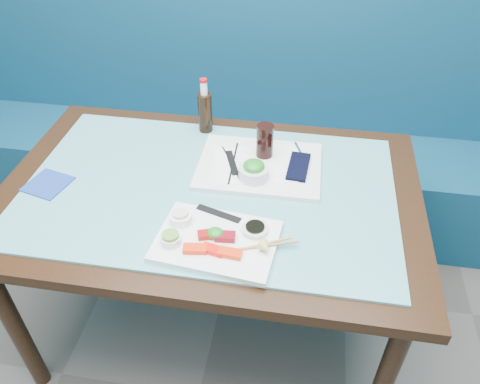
% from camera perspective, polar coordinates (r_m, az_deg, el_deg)
% --- Properties ---
extents(booth_bench, '(3.00, 0.56, 1.17)m').
position_cam_1_polar(booth_bench, '(2.45, 0.76, 6.00)').
color(booth_bench, navy).
rests_on(booth_bench, ground).
extents(dining_table, '(1.40, 0.90, 0.75)m').
position_cam_1_polar(dining_table, '(1.62, -3.68, -1.94)').
color(dining_table, black).
rests_on(dining_table, ground).
extents(glass_top, '(1.22, 0.76, 0.01)m').
position_cam_1_polar(glass_top, '(1.56, -3.81, 0.44)').
color(glass_top, '#57A3AF').
rests_on(glass_top, dining_table).
extents(sashimi_plate, '(0.37, 0.28, 0.02)m').
position_cam_1_polar(sashimi_plate, '(1.36, -2.86, -6.00)').
color(sashimi_plate, white).
rests_on(sashimi_plate, glass_top).
extents(salmon_left, '(0.07, 0.04, 0.02)m').
position_cam_1_polar(salmon_left, '(1.32, -5.51, -6.92)').
color(salmon_left, '#FF2F0A').
rests_on(salmon_left, sashimi_plate).
extents(salmon_mid, '(0.07, 0.04, 0.02)m').
position_cam_1_polar(salmon_mid, '(1.32, -3.32, -7.05)').
color(salmon_mid, '#FF110A').
rests_on(salmon_mid, sashimi_plate).
extents(salmon_right, '(0.07, 0.04, 0.02)m').
position_cam_1_polar(salmon_right, '(1.30, -1.20, -7.47)').
color(salmon_right, '#FA320A').
rests_on(salmon_right, sashimi_plate).
extents(tuna_left, '(0.06, 0.05, 0.02)m').
position_cam_1_polar(tuna_left, '(1.36, -4.09, -5.20)').
color(tuna_left, maroon).
rests_on(tuna_left, sashimi_plate).
extents(tuna_right, '(0.06, 0.04, 0.02)m').
position_cam_1_polar(tuna_right, '(1.35, -1.80, -5.45)').
color(tuna_right, maroon).
rests_on(tuna_right, sashimi_plate).
extents(seaweed_garnish, '(0.06, 0.06, 0.03)m').
position_cam_1_polar(seaweed_garnish, '(1.35, -3.02, -5.02)').
color(seaweed_garnish, '#1F781B').
rests_on(seaweed_garnish, sashimi_plate).
extents(ramekin_wasabi, '(0.08, 0.08, 0.02)m').
position_cam_1_polar(ramekin_wasabi, '(1.35, -8.43, -5.76)').
color(ramekin_wasabi, white).
rests_on(ramekin_wasabi, sashimi_plate).
extents(wasabi_fill, '(0.06, 0.06, 0.01)m').
position_cam_1_polar(wasabi_fill, '(1.34, -8.50, -5.24)').
color(wasabi_fill, '#5F9E33').
rests_on(wasabi_fill, ramekin_wasabi).
extents(ramekin_ginger, '(0.08, 0.08, 0.03)m').
position_cam_1_polar(ramekin_ginger, '(1.41, -7.24, -3.15)').
color(ramekin_ginger, white).
rests_on(ramekin_ginger, sashimi_plate).
extents(ginger_fill, '(0.05, 0.05, 0.01)m').
position_cam_1_polar(ginger_fill, '(1.39, -7.30, -2.59)').
color(ginger_fill, beige).
rests_on(ginger_fill, ramekin_ginger).
extents(soy_dish, '(0.10, 0.10, 0.02)m').
position_cam_1_polar(soy_dish, '(1.37, 1.85, -4.55)').
color(soy_dish, silver).
rests_on(soy_dish, sashimi_plate).
extents(soy_fill, '(0.06, 0.06, 0.01)m').
position_cam_1_polar(soy_fill, '(1.36, 1.86, -4.24)').
color(soy_fill, black).
rests_on(soy_fill, soy_dish).
extents(lemon_wedge, '(0.05, 0.05, 0.04)m').
position_cam_1_polar(lemon_wedge, '(1.30, 3.13, -6.81)').
color(lemon_wedge, '#DAD567').
rests_on(lemon_wedge, sashimi_plate).
extents(chopstick_sleeve, '(0.15, 0.07, 0.00)m').
position_cam_1_polar(chopstick_sleeve, '(1.43, -2.62, -2.63)').
color(chopstick_sleeve, black).
rests_on(chopstick_sleeve, sashimi_plate).
extents(wooden_chopstick_a, '(0.21, 0.11, 0.01)m').
position_cam_1_polar(wooden_chopstick_a, '(1.33, 1.67, -6.64)').
color(wooden_chopstick_a, tan).
rests_on(wooden_chopstick_a, sashimi_plate).
extents(wooden_chopstick_b, '(0.23, 0.09, 0.01)m').
position_cam_1_polar(wooden_chopstick_b, '(1.33, 2.10, -6.68)').
color(wooden_chopstick_b, '#9E7B4A').
rests_on(wooden_chopstick_b, sashimi_plate).
extents(serving_tray, '(0.43, 0.32, 0.02)m').
position_cam_1_polar(serving_tray, '(1.63, 2.37, 3.19)').
color(serving_tray, white).
rests_on(serving_tray, glass_top).
extents(paper_placemat, '(0.35, 0.28, 0.00)m').
position_cam_1_polar(paper_placemat, '(1.63, 2.38, 3.44)').
color(paper_placemat, white).
rests_on(paper_placemat, serving_tray).
extents(seaweed_bowl, '(0.13, 0.13, 0.04)m').
position_cam_1_polar(seaweed_bowl, '(1.56, 1.68, 2.43)').
color(seaweed_bowl, silver).
rests_on(seaweed_bowl, serving_tray).
extents(seaweed_salad, '(0.09, 0.09, 0.04)m').
position_cam_1_polar(seaweed_salad, '(1.54, 1.70, 3.20)').
color(seaweed_salad, '#1D811E').
rests_on(seaweed_salad, seaweed_bowl).
extents(cola_glass, '(0.07, 0.07, 0.12)m').
position_cam_1_polar(cola_glass, '(1.64, 3.04, 6.24)').
color(cola_glass, black).
rests_on(cola_glass, serving_tray).
extents(navy_pouch, '(0.08, 0.16, 0.01)m').
position_cam_1_polar(navy_pouch, '(1.62, 7.13, 3.10)').
color(navy_pouch, black).
rests_on(navy_pouch, serving_tray).
extents(fork, '(0.04, 0.08, 0.01)m').
position_cam_1_polar(fork, '(1.70, 7.17, 5.19)').
color(fork, silver).
rests_on(fork, serving_tray).
extents(black_chopstick_a, '(0.10, 0.18, 0.01)m').
position_cam_1_polar(black_chopstick_a, '(1.63, -1.12, 3.62)').
color(black_chopstick_a, black).
rests_on(black_chopstick_a, serving_tray).
extents(black_chopstick_b, '(0.02, 0.24, 0.01)m').
position_cam_1_polar(black_chopstick_b, '(1.63, -0.84, 3.61)').
color(black_chopstick_b, black).
rests_on(black_chopstick_b, serving_tray).
extents(tray_sleeve, '(0.07, 0.14, 0.00)m').
position_cam_1_polar(tray_sleeve, '(1.63, -0.98, 3.59)').
color(tray_sleeve, black).
rests_on(tray_sleeve, serving_tray).
extents(cola_bottle_body, '(0.06, 0.06, 0.15)m').
position_cam_1_polar(cola_bottle_body, '(1.80, -4.27, 9.61)').
color(cola_bottle_body, black).
rests_on(cola_bottle_body, glass_top).
extents(cola_bottle_neck, '(0.03, 0.03, 0.05)m').
position_cam_1_polar(cola_bottle_neck, '(1.75, -4.43, 12.49)').
color(cola_bottle_neck, white).
rests_on(cola_bottle_neck, cola_bottle_body).
extents(cola_bottle_cap, '(0.03, 0.03, 0.01)m').
position_cam_1_polar(cola_bottle_cap, '(1.74, -4.48, 13.39)').
color(cola_bottle_cap, red).
rests_on(cola_bottle_cap, cola_bottle_neck).
extents(blue_napkin, '(0.16, 0.16, 0.01)m').
position_cam_1_polar(blue_napkin, '(1.69, -22.38, 0.91)').
color(blue_napkin, navy).
rests_on(blue_napkin, glass_top).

